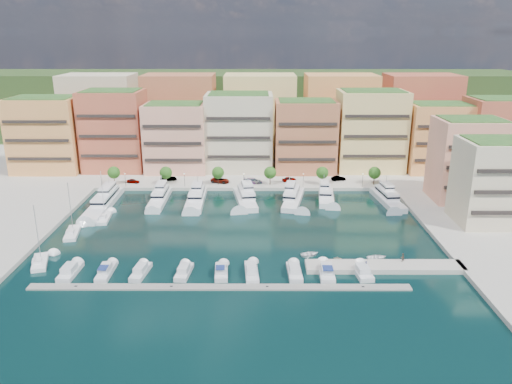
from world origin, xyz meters
TOP-DOWN VIEW (x-y plane):
  - ground at (0.00, 0.00)m, footprint 400.00×400.00m
  - north_quay at (0.00, 62.00)m, footprint 220.00×64.00m
  - east_quay at (62.00, -8.00)m, footprint 34.00×76.00m
  - hillside at (0.00, 110.00)m, footprint 240.00×40.00m
  - south_pontoon at (-3.00, -30.00)m, footprint 72.00×2.20m
  - finger_pier at (30.00, -22.00)m, footprint 32.00×5.00m
  - apartment_0 at (-66.00, 49.99)m, footprint 22.00×16.50m
  - apartment_1 at (-44.00, 51.99)m, footprint 20.00×16.50m
  - apartment_2 at (-23.00, 49.99)m, footprint 20.00×15.50m
  - apartment_3 at (-2.00, 51.99)m, footprint 22.00×16.50m
  - apartment_4 at (20.00, 49.99)m, footprint 20.00×15.50m
  - apartment_5 at (42.00, 51.99)m, footprint 22.00×16.50m
  - apartment_6 at (64.00, 49.99)m, footprint 20.00×15.50m
  - apartment_7 at (84.00, 47.99)m, footprint 22.00×16.50m
  - apartment_east_a at (62.00, 19.99)m, footprint 18.00×14.50m
  - apartment_east_b at (62.00, 1.99)m, footprint 18.00×14.50m
  - backblock_0 at (-55.00, 74.00)m, footprint 26.00×18.00m
  - backblock_1 at (-25.00, 74.00)m, footprint 26.00×18.00m
  - backblock_2 at (5.00, 74.00)m, footprint 26.00×18.00m
  - backblock_3 at (35.00, 74.00)m, footprint 26.00×18.00m
  - backblock_4 at (65.00, 74.00)m, footprint 26.00×18.00m
  - tree_0 at (-40.00, 33.50)m, footprint 3.80×3.80m
  - tree_1 at (-24.00, 33.50)m, footprint 3.80×3.80m
  - tree_2 at (-8.00, 33.50)m, footprint 3.80×3.80m
  - tree_3 at (8.00, 33.50)m, footprint 3.80×3.80m
  - tree_4 at (24.00, 33.50)m, footprint 3.80×3.80m
  - tree_5 at (40.00, 33.50)m, footprint 3.80×3.80m
  - lamppost_0 at (-36.00, 31.20)m, footprint 0.30×0.30m
  - lamppost_1 at (-18.00, 31.20)m, footprint 0.30×0.30m
  - lamppost_2 at (0.00, 31.20)m, footprint 0.30×0.30m
  - lamppost_3 at (18.00, 31.20)m, footprint 0.30×0.30m
  - lamppost_4 at (36.00, 31.20)m, footprint 0.30×0.30m
  - yacht_0 at (-38.33, 16.67)m, footprint 5.00×26.95m
  - yacht_1 at (-23.61, 20.51)m, footprint 4.18×18.45m
  - yacht_2 at (-13.20, 20.01)m, footprint 4.95×19.69m
  - yacht_3 at (0.64, 20.41)m, footprint 7.59×19.25m
  - yacht_4 at (14.25, 20.18)m, footprint 7.91×19.60m
  - yacht_5 at (23.80, 22.03)m, footprint 5.69×15.57m
  - yacht_6 at (40.84, 20.25)m, footprint 6.27×19.45m
  - cruiser_0 at (-33.02, -24.59)m, footprint 3.03×7.94m
  - cruiser_1 at (-25.90, -24.61)m, footprint 2.51×8.05m
  - cruiser_2 at (-18.99, -24.58)m, footprint 3.25×7.72m
  - cruiser_3 at (-10.40, -24.58)m, footprint 3.14×7.30m
  - cruiser_4 at (-3.00, -24.59)m, footprint 2.92×7.32m
  - cruiser_5 at (3.01, -24.60)m, footprint 3.05×8.89m
  - cruiser_6 at (11.49, -24.58)m, footprint 2.95×7.86m
  - cruiser_7 at (17.81, -24.61)m, footprint 3.09×8.35m
  - cruiser_8 at (24.94, -24.58)m, footprint 3.56×7.36m
  - sailboat_2 at (-35.19, 5.80)m, footprint 3.66×9.27m
  - sailboat_1 at (-39.80, -4.32)m, footprint 4.46×9.49m
  - sailboat_0 at (-40.93, -20.08)m, footprint 5.23×8.77m
  - tender_1 at (21.07, -17.96)m, footprint 1.98×1.79m
  - tender_2 at (29.42, -17.52)m, footprint 4.84×3.91m
  - tender_0 at (15.45, -15.85)m, footprint 4.88×4.24m
  - car_0 at (-34.60, 34.81)m, footprint 4.14×2.21m
  - car_1 at (-23.93, 37.15)m, footprint 5.23×3.65m
  - car_2 at (-7.52, 35.42)m, footprint 6.35×4.32m
  - car_3 at (2.72, 34.61)m, footprint 5.90×2.85m
  - car_4 at (14.11, 36.84)m, footprint 4.74×3.30m
  - car_5 at (29.75, 37.73)m, footprint 4.76×2.46m
  - person_0 at (25.77, -23.78)m, footprint 0.62×0.71m
  - person_1 at (33.90, -20.49)m, footprint 1.04×0.92m

SIDE VIEW (x-z plane):
  - ground at x=0.00m, z-range 0.00..0.00m
  - north_quay at x=0.00m, z-range -1.00..1.00m
  - east_quay at x=62.00m, z-range -1.00..1.00m
  - hillside at x=0.00m, z-range -29.00..29.00m
  - south_pontoon at x=-3.00m, z-range -0.17..0.17m
  - finger_pier at x=30.00m, z-range -1.00..1.00m
  - sailboat_1 at x=-39.80m, z-range -6.29..6.91m
  - sailboat_2 at x=-35.19m, z-range -6.29..6.91m
  - sailboat_0 at x=-40.93m, z-range -6.28..6.92m
  - tender_0 at x=15.45m, z-range 0.00..0.85m
  - tender_2 at x=29.42m, z-range 0.00..0.89m
  - tender_1 at x=21.07m, z-range 0.00..0.91m
  - cruiser_5 at x=3.01m, z-range -0.73..1.82m
  - cruiser_0 at x=-33.02m, z-range -0.73..1.82m
  - cruiser_6 at x=11.49m, z-range -0.73..1.82m
  - cruiser_2 at x=-18.99m, z-range -0.73..1.82m
  - cruiser_8 at x=24.94m, z-range -0.73..1.82m
  - cruiser_3 at x=-10.40m, z-range -0.73..1.82m
  - cruiser_7 at x=17.81m, z-range -0.76..1.90m
  - cruiser_1 at x=-25.90m, z-range -0.76..1.90m
  - cruiser_4 at x=-3.00m, z-range -0.76..1.90m
  - yacht_4 at x=14.25m, z-range -2.56..4.74m
  - yacht_1 at x=-23.61m, z-range -2.56..4.74m
  - yacht_0 at x=-38.33m, z-range -2.44..4.86m
  - yacht_2 at x=-13.20m, z-range -2.44..4.86m
  - yacht_3 at x=0.64m, z-range -2.44..4.86m
  - yacht_6 at x=40.84m, z-range -2.44..4.86m
  - yacht_5 at x=23.80m, z-range -2.44..4.86m
  - car_0 at x=-34.60m, z-range 1.00..2.34m
  - car_5 at x=29.75m, z-range 1.00..2.49m
  - car_4 at x=14.11m, z-range 1.00..2.50m
  - car_2 at x=-7.52m, z-range 1.00..2.62m
  - person_0 at x=25.77m, z-range 1.00..2.63m
  - car_1 at x=-23.93m, z-range 1.00..2.64m
  - car_3 at x=2.72m, z-range 1.00..2.66m
  - person_1 at x=33.90m, z-range 1.00..2.77m
  - lamppost_0 at x=-36.00m, z-range 1.73..5.93m
  - lamppost_1 at x=-18.00m, z-range 1.73..5.93m
  - lamppost_2 at x=0.00m, z-range 1.73..5.93m
  - lamppost_3 at x=18.00m, z-range 1.73..5.93m
  - lamppost_4 at x=36.00m, z-range 1.73..5.93m
  - tree_0 at x=-40.00m, z-range 1.92..7.57m
  - tree_1 at x=-24.00m, z-range 1.92..7.57m
  - tree_2 at x=-8.00m, z-range 1.92..7.57m
  - tree_3 at x=8.00m, z-range 1.92..7.57m
  - tree_4 at x=24.00m, z-range 1.92..7.57m
  - tree_5 at x=40.00m, z-range 1.92..7.57m
  - apartment_east_b at x=62.00m, z-range 0.91..21.71m
  - apartment_east_a at x=62.00m, z-range 0.91..23.71m
  - apartment_2 at x=-23.00m, z-range 0.91..23.71m
  - apartment_6 at x=64.00m, z-range 0.91..23.71m
  - apartment_4 at x=20.00m, z-range 0.91..24.71m
  - apartment_0 at x=-66.00m, z-range 0.91..25.71m
  - apartment_7 at x=84.00m, z-range 0.91..25.71m
  - apartment_3 at x=-2.00m, z-range 0.91..26.71m
  - apartment_5 at x=42.00m, z-range 0.91..27.71m
  - apartment_1 at x=-44.00m, z-range 0.91..27.71m
  - backblock_0 at x=-55.00m, z-range 1.00..31.00m
  - backblock_1 at x=-25.00m, z-range 1.00..31.00m
  - backblock_2 at x=5.00m, z-range 1.00..31.00m
  - backblock_3 at x=35.00m, z-range 1.00..31.00m
  - backblock_4 at x=65.00m, z-range 1.00..31.00m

